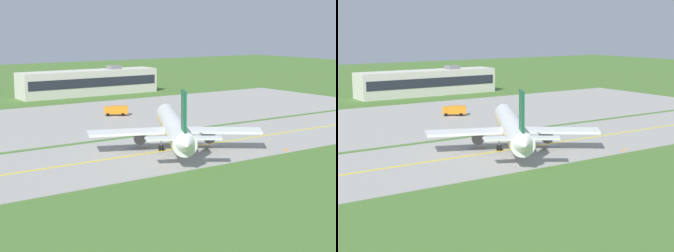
# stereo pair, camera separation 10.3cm
# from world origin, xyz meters

# --- Properties ---
(ground_plane) EXTENTS (500.00, 500.00, 0.00)m
(ground_plane) POSITION_xyz_m (0.00, 0.00, 0.00)
(ground_plane) COLOR #47702D
(taxiway_strip) EXTENTS (240.00, 28.00, 0.10)m
(taxiway_strip) POSITION_xyz_m (0.00, 0.00, 0.05)
(taxiway_strip) COLOR #9E9B93
(taxiway_strip) RESTS_ON ground
(apron_pad) EXTENTS (140.00, 52.00, 0.10)m
(apron_pad) POSITION_xyz_m (10.00, 42.00, 0.05)
(apron_pad) COLOR #9E9B93
(apron_pad) RESTS_ON ground
(taxiway_centreline) EXTENTS (220.00, 0.60, 0.01)m
(taxiway_centreline) POSITION_xyz_m (0.00, 0.00, 0.11)
(taxiway_centreline) COLOR yellow
(taxiway_centreline) RESTS_ON taxiway_strip
(airplane_lead) EXTENTS (30.10, 36.20, 12.70)m
(airplane_lead) POSITION_xyz_m (-7.58, 0.60, 4.13)
(airplane_lead) COLOR white
(airplane_lead) RESTS_ON ground
(service_truck_baggage) EXTENTS (6.19, 4.87, 2.60)m
(service_truck_baggage) POSITION_xyz_m (2.80, 41.08, 1.53)
(service_truck_baggage) COLOR orange
(service_truck_baggage) RESTS_ON ground
(terminal_building) EXTENTS (48.11, 9.59, 9.48)m
(terminal_building) POSITION_xyz_m (17.51, 85.49, 4.16)
(terminal_building) COLOR beige
(terminal_building) RESTS_ON ground
(traffic_cone_near_edge) EXTENTS (0.44, 0.44, 0.60)m
(traffic_cone_near_edge) POSITION_xyz_m (7.84, -12.93, 0.30)
(traffic_cone_near_edge) COLOR orange
(traffic_cone_near_edge) RESTS_ON ground
(traffic_cone_mid_edge) EXTENTS (0.44, 0.44, 0.60)m
(traffic_cone_mid_edge) POSITION_xyz_m (8.79, -12.70, 0.30)
(traffic_cone_mid_edge) COLOR orange
(traffic_cone_mid_edge) RESTS_ON ground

